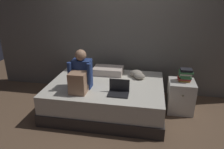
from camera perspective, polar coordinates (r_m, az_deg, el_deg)
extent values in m
plane|color=brown|center=(3.70, 0.69, -11.76)|extent=(8.00, 8.00, 0.00)
cube|color=slate|center=(4.33, 3.52, 12.51)|extent=(5.60, 0.10, 2.70)
cube|color=#332D2B|center=(3.93, -1.46, -7.83)|extent=(2.00, 1.50, 0.21)
cube|color=beige|center=(3.80, -1.50, -4.44)|extent=(1.96, 1.46, 0.31)
cube|color=beige|center=(3.98, 17.82, -5.55)|extent=(0.44, 0.44, 0.57)
sphere|color=gray|center=(3.73, 18.40, -5.36)|extent=(0.04, 0.04, 0.04)
cube|color=navy|center=(3.53, -7.94, 0.22)|extent=(0.30, 0.20, 0.48)
sphere|color=#A87C5E|center=(3.40, -8.38, 5.14)|extent=(0.18, 0.18, 0.18)
cube|color=#A87C5E|center=(3.37, -9.02, -2.23)|extent=(0.26, 0.24, 0.34)
cylinder|color=navy|center=(3.44, -11.24, 0.49)|extent=(0.07, 0.07, 0.34)
cylinder|color=navy|center=(3.34, -6.12, 0.14)|extent=(0.07, 0.07, 0.34)
cube|color=black|center=(3.33, 1.68, -5.32)|extent=(0.32, 0.22, 0.02)
cube|color=black|center=(3.38, 2.00, -2.79)|extent=(0.32, 0.01, 0.20)
cube|color=#8CB2EA|center=(3.37, 1.98, -2.85)|extent=(0.29, 0.00, 0.18)
cube|color=beige|center=(4.13, -1.02, 1.06)|extent=(0.56, 0.36, 0.13)
cube|color=gold|center=(3.90, 18.65, -1.43)|extent=(0.18, 0.14, 0.03)
cube|color=#9E2D28|center=(3.89, 18.67, -1.05)|extent=(0.21, 0.16, 0.03)
cube|color=#387042|center=(3.88, 19.06, -0.66)|extent=(0.18, 0.15, 0.03)
cube|color=#387042|center=(3.86, 18.80, -0.14)|extent=(0.18, 0.14, 0.04)
cube|color=beige|center=(3.83, 19.08, 0.18)|extent=(0.19, 0.15, 0.03)
cube|color=#387042|center=(3.83, 19.16, 0.62)|extent=(0.22, 0.16, 0.03)
cube|color=black|center=(3.82, 19.24, 1.13)|extent=(0.19, 0.15, 0.04)
ellipsoid|color=gray|center=(3.92, 7.37, -0.45)|extent=(0.20, 0.17, 0.11)
ellipsoid|color=gray|center=(4.02, 6.54, 0.31)|extent=(0.23, 0.20, 0.13)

